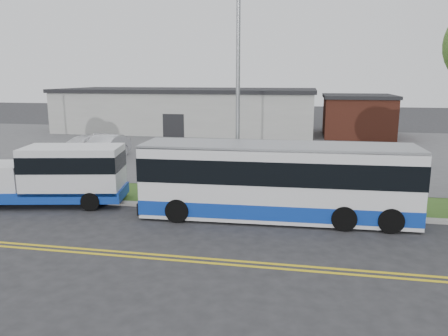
% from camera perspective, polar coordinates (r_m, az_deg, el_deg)
% --- Properties ---
extents(ground, '(140.00, 140.00, 0.00)m').
position_cam_1_polar(ground, '(18.02, -9.23, -6.06)').
color(ground, '#28282B').
rests_on(ground, ground).
extents(lane_line_north, '(70.00, 0.12, 0.01)m').
position_cam_1_polar(lane_line_north, '(14.68, -14.44, -10.47)').
color(lane_line_north, gold).
rests_on(lane_line_north, ground).
extents(lane_line_south, '(70.00, 0.12, 0.01)m').
position_cam_1_polar(lane_line_south, '(14.43, -14.95, -10.90)').
color(lane_line_south, gold).
rests_on(lane_line_south, ground).
extents(curb, '(80.00, 0.30, 0.15)m').
position_cam_1_polar(curb, '(18.98, -8.10, -4.86)').
color(curb, '#9E9B93').
rests_on(curb, ground).
extents(verge, '(80.00, 3.30, 0.10)m').
position_cam_1_polar(verge, '(20.63, -6.49, -3.53)').
color(verge, '#36501A').
rests_on(verge, ground).
extents(parking_lot, '(80.00, 25.00, 0.10)m').
position_cam_1_polar(parking_lot, '(34.05, 0.57, 2.62)').
color(parking_lot, '#4C4C4F').
rests_on(parking_lot, ground).
extents(commercial_building, '(25.40, 10.40, 4.35)m').
position_cam_1_polar(commercial_building, '(44.84, -4.74, 7.54)').
color(commercial_building, '#9E9E99').
rests_on(commercial_building, ground).
extents(brick_wing, '(6.30, 7.30, 3.90)m').
position_cam_1_polar(brick_wing, '(42.46, 17.02, 6.53)').
color(brick_wing, brown).
rests_on(brick_wing, ground).
extents(streetlight_near, '(0.35, 1.53, 9.50)m').
position_cam_1_polar(streetlight_near, '(19.04, 1.80, 11.06)').
color(streetlight_near, gray).
rests_on(streetlight_near, verge).
extents(shuttle_bus, '(6.93, 3.41, 2.56)m').
position_cam_1_polar(shuttle_bus, '(20.26, -20.75, -0.69)').
color(shuttle_bus, '#0E35A0').
rests_on(shuttle_bus, ground).
extents(transit_bus, '(10.69, 2.88, 2.94)m').
position_cam_1_polar(transit_bus, '(17.18, 6.88, -1.71)').
color(transit_bus, silver).
rests_on(transit_bus, ground).
extents(pedestrian, '(0.78, 0.69, 1.81)m').
position_cam_1_polar(pedestrian, '(24.79, -23.29, 0.43)').
color(pedestrian, black).
rests_on(pedestrian, verge).
extents(parked_car_a, '(1.75, 4.85, 1.59)m').
position_cam_1_polar(parked_car_a, '(30.04, -15.32, 2.60)').
color(parked_car_a, '#B8B9C0').
rests_on(parked_car_a, parking_lot).
extents(parked_car_b, '(3.05, 4.96, 1.34)m').
position_cam_1_polar(parked_car_b, '(32.11, -18.05, 2.78)').
color(parked_car_b, silver).
rests_on(parked_car_b, parking_lot).
extents(grocery_bag_left, '(0.32, 0.32, 0.32)m').
position_cam_1_polar(grocery_bag_left, '(24.90, -24.05, -1.34)').
color(grocery_bag_left, white).
rests_on(grocery_bag_left, verge).
extents(grocery_bag_right, '(0.32, 0.32, 0.32)m').
position_cam_1_polar(grocery_bag_right, '(24.97, -22.27, -1.16)').
color(grocery_bag_right, white).
rests_on(grocery_bag_right, verge).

